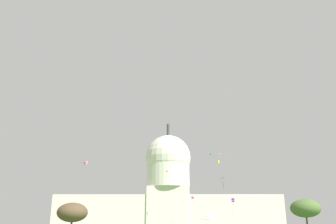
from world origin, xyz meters
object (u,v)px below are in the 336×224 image
object	(u,v)px
kite_blue_low	(181,202)
kite_black_low	(223,180)
kite_lime_low	(214,204)
kite_green_high	(211,154)
kite_pink_low	(86,163)
kite_gold_mid	(219,154)
kite_turquoise_high	(191,153)
kite_cyan_high	(132,116)
kite_red_mid	(167,171)
tree_east_mid	(305,208)
kite_orange_mid	(198,188)
kite_magenta_low	(193,198)
kite_yellow_mid	(218,162)
kite_violet_low	(233,200)
capitol_building	(168,193)
tree_west_near	(72,212)
event_tent	(209,222)

from	to	relation	value
kite_blue_low	kite_black_low	bearing A→B (deg)	56.83
kite_lime_low	kite_blue_low	bearing A→B (deg)	117.00
kite_lime_low	kite_green_high	bearing A→B (deg)	172.50
kite_pink_low	kite_gold_mid	bearing A→B (deg)	87.97
kite_turquoise_high	kite_cyan_high	xyz separation A→B (m)	(-30.49, -26.48, 13.08)
kite_red_mid	kite_black_low	bearing A→B (deg)	172.71
tree_east_mid	kite_red_mid	distance (m)	72.22
kite_lime_low	kite_gold_mid	world-z (taller)	kite_gold_mid
kite_red_mid	kite_orange_mid	xyz separation A→B (m)	(17.21, 30.17, -5.13)
kite_magenta_low	kite_cyan_high	world-z (taller)	kite_cyan_high
tree_east_mid	kite_pink_low	bearing A→B (deg)	-156.24
kite_yellow_mid	kite_blue_low	bearing A→B (deg)	-109.77
kite_magenta_low	kite_violet_low	xyz separation A→B (m)	(8.63, -63.99, -5.26)
tree_east_mid	kite_violet_low	bearing A→B (deg)	-161.89
capitol_building	kite_pink_low	xyz separation A→B (m)	(-20.96, -137.77, -3.80)
kite_blue_low	kite_orange_mid	bearing A→B (deg)	-166.42
capitol_building	tree_west_near	bearing A→B (deg)	-108.87
kite_pink_low	kite_violet_low	bearing A→B (deg)	58.23
event_tent	kite_turquoise_high	xyz separation A→B (m)	(0.55, 87.16, 37.03)
kite_violet_low	kite_red_mid	size ratio (longest dim) A/B	6.12
capitol_building	kite_blue_low	xyz separation A→B (m)	(6.92, -43.25, -8.29)
kite_violet_low	kite_pink_low	xyz separation A→B (m)	(-41.89, -21.31, 8.23)
kite_turquoise_high	kite_black_low	distance (m)	69.34
kite_blue_low	kite_cyan_high	bearing A→B (deg)	-5.58
kite_turquoise_high	kite_violet_low	bearing A→B (deg)	-119.12
event_tent	kite_turquoise_high	distance (m)	94.70
kite_magenta_low	kite_gold_mid	size ratio (longest dim) A/B	1.79
kite_blue_low	event_tent	bearing A→B (deg)	48.12
tree_east_mid	kite_red_mid	bearing A→B (deg)	132.18
event_tent	kite_red_mid	xyz separation A→B (m)	(-12.72, 67.94, 24.07)
tree_east_mid	kite_black_low	world-z (taller)	kite_black_low
tree_west_near	kite_red_mid	distance (m)	57.71
kite_turquoise_high	kite_violet_low	size ratio (longest dim) A/B	0.97
event_tent	kite_orange_mid	xyz separation A→B (m)	(4.49, 98.11, 18.94)
tree_east_mid	kite_pink_low	distance (m)	74.26
kite_lime_low	kite_red_mid	distance (m)	36.28
kite_violet_low	kite_cyan_high	distance (m)	78.34
kite_black_low	kite_cyan_high	world-z (taller)	kite_cyan_high
kite_orange_mid	kite_cyan_high	bearing A→B (deg)	123.34
kite_pink_low	kite_gold_mid	distance (m)	82.82
kite_yellow_mid	kite_red_mid	size ratio (longest dim) A/B	2.07
capitol_building	kite_red_mid	world-z (taller)	capitol_building
kite_green_high	kite_turquoise_high	bearing A→B (deg)	80.05
kite_violet_low	event_tent	bearing A→B (deg)	48.36
kite_green_high	kite_black_low	xyz separation A→B (m)	(-1.94, -50.24, -18.85)
kite_lime_low	kite_orange_mid	bearing A→B (deg)	45.04
capitol_building	kite_cyan_high	xyz separation A→B (m)	(-17.55, -63.89, 31.47)
kite_cyan_high	kite_gold_mid	bearing A→B (deg)	83.83
kite_turquoise_high	kite_black_low	xyz separation A→B (m)	(7.20, -65.19, -22.52)
kite_turquoise_high	kite_yellow_mid	distance (m)	15.54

